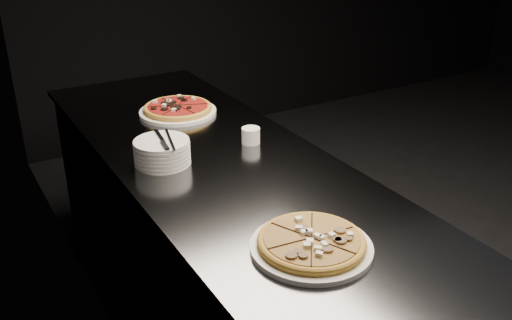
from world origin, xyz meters
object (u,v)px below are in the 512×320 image
pizza_tomato (178,109)px  ramekin (251,135)px  plate_stack (162,152)px  cutlery (165,141)px  pizza_mushroom (311,243)px  counter (234,274)px

pizza_tomato → ramekin: 0.46m
plate_stack → ramekin: bearing=-0.2°
cutlery → ramekin: cutlery is taller
plate_stack → pizza_mushroom: bearing=-79.2°
counter → ramekin: bearing=42.5°
cutlery → pizza_tomato: bearing=70.3°
cutlery → ramekin: (0.36, 0.01, -0.06)m
pizza_tomato → plate_stack: (-0.25, -0.45, 0.02)m
counter → pizza_mushroom: size_ratio=7.32×
pizza_mushroom → plate_stack: size_ratio=1.69×
plate_stack → counter: bearing=-38.5°
pizza_mushroom → plate_stack: 0.73m
pizza_mushroom → cutlery: 0.72m
pizza_mushroom → pizza_tomato: (0.11, 1.17, 0.00)m
pizza_tomato → cutlery: cutlery is taller
pizza_mushroom → pizza_tomato: 1.17m
pizza_mushroom → pizza_tomato: bearing=84.4°
cutlery → counter: bearing=-28.6°
counter → pizza_tomato: bearing=84.7°
counter → plate_stack: size_ratio=12.38×
plate_stack → cutlery: 0.05m
counter → pizza_tomato: pizza_tomato is taller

